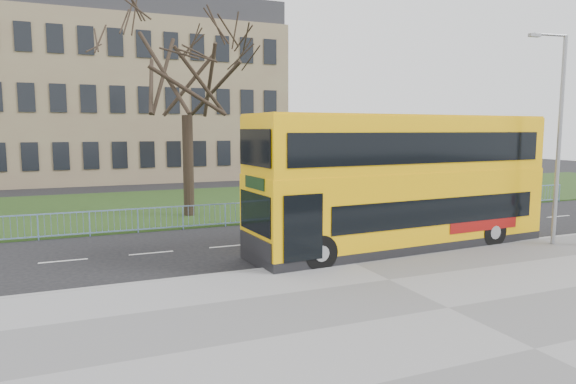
% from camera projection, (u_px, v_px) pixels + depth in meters
% --- Properties ---
extents(ground, '(120.00, 120.00, 0.00)m').
position_uv_depth(ground, '(326.00, 253.00, 19.05)').
color(ground, black).
rests_on(ground, ground).
extents(pavement, '(80.00, 10.50, 0.12)m').
position_uv_depth(pavement, '(448.00, 310.00, 12.86)').
color(pavement, slate).
rests_on(pavement, ground).
extents(kerb, '(80.00, 0.20, 0.14)m').
position_uv_depth(kerb, '(347.00, 261.00, 17.62)').
color(kerb, gray).
rests_on(kerb, ground).
extents(grass_verge, '(80.00, 15.40, 0.08)m').
position_uv_depth(grass_verge, '(223.00, 202.00, 32.14)').
color(grass_verge, '#1F3613').
rests_on(grass_verge, ground).
extents(guard_railing, '(40.00, 0.12, 1.10)m').
position_uv_depth(guard_railing, '(265.00, 212.00, 25.03)').
color(guard_railing, '#7497CE').
rests_on(guard_railing, ground).
extents(bare_tree, '(8.71, 8.71, 12.45)m').
position_uv_depth(bare_tree, '(187.00, 95.00, 26.30)').
color(bare_tree, black).
rests_on(bare_tree, grass_verge).
extents(civic_building, '(30.00, 15.00, 14.00)m').
position_uv_depth(civic_building, '(111.00, 104.00, 48.34)').
color(civic_building, '#806851').
rests_on(civic_building, ground).
extents(yellow_bus, '(12.13, 3.57, 5.02)m').
position_uv_depth(yellow_bus, '(402.00, 179.00, 19.37)').
color(yellow_bus, '#FFBB0A').
rests_on(yellow_bus, ground).
extents(street_lamp, '(1.69, 0.38, 7.97)m').
position_uv_depth(street_lamp, '(558.00, 131.00, 19.51)').
color(street_lamp, gray).
rests_on(street_lamp, pavement).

